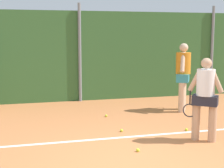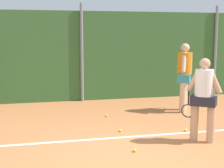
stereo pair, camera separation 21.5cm
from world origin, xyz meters
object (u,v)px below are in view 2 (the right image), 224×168
at_px(tennis_ball_2, 186,130).
at_px(tennis_ball_5, 120,130).
at_px(player_foreground_near, 203,95).
at_px(tennis_ball_3, 106,116).
at_px(tennis_ball_0, 135,150).
at_px(player_midcourt, 184,74).

relative_size(tennis_ball_2, tennis_ball_5, 1.00).
bearing_deg(player_foreground_near, tennis_ball_3, -21.26).
relative_size(tennis_ball_2, tennis_ball_3, 1.00).
distance_m(player_foreground_near, tennis_ball_0, 1.80).
xyz_separation_m(player_midcourt, tennis_ball_2, (-0.83, -1.91, -1.04)).
bearing_deg(player_midcourt, tennis_ball_0, 172.18).
bearing_deg(tennis_ball_0, tennis_ball_2, 34.04).
xyz_separation_m(player_foreground_near, tennis_ball_0, (-1.52, -0.30, -0.92)).
distance_m(player_foreground_near, tennis_ball_2, 1.17).
relative_size(player_foreground_near, player_midcourt, 0.89).
relative_size(tennis_ball_0, tennis_ball_3, 1.00).
distance_m(player_midcourt, tennis_ball_3, 2.51).
bearing_deg(tennis_ball_3, tennis_ball_0, -91.32).
distance_m(tennis_ball_0, tennis_ball_5, 1.33).
height_order(player_midcourt, tennis_ball_0, player_midcourt).
height_order(player_midcourt, tennis_ball_3, player_midcourt).
height_order(player_foreground_near, tennis_ball_0, player_foreground_near).
bearing_deg(tennis_ball_5, player_foreground_near, -35.28).
height_order(tennis_ball_0, tennis_ball_5, same).
height_order(player_midcourt, tennis_ball_5, player_midcourt).
distance_m(player_midcourt, tennis_ball_0, 3.89).
bearing_deg(tennis_ball_2, player_midcourt, 66.50).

